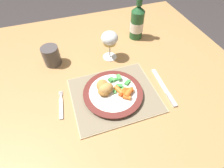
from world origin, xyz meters
TOP-DOWN VIEW (x-y plane):
  - ground_plane at (0.00, 0.00)m, footprint 6.00×6.00m
  - dining_table at (0.00, 0.00)m, footprint 1.37×1.07m
  - placemat at (0.04, -0.16)m, footprint 0.35×0.29m
  - dinner_plate at (0.03, -0.16)m, footprint 0.24×0.24m
  - breaded_croquettes at (0.00, -0.15)m, footprint 0.08×0.09m
  - green_beans_pile at (0.07, -0.13)m, footprint 0.09×0.09m
  - glazed_carrots at (0.08, -0.19)m, footprint 0.07×0.08m
  - fork at (-0.18, -0.15)m, footprint 0.03×0.14m
  - table_knife at (0.25, -0.21)m, footprint 0.03×0.22m
  - wine_glass at (0.10, 0.07)m, footprint 0.08×0.08m
  - bottle at (0.29, 0.19)m, footprint 0.07×0.07m
  - drinking_cup at (-0.18, 0.12)m, footprint 0.08×0.08m

SIDE VIEW (x-z plane):
  - ground_plane at x=0.00m, z-range 0.00..0.00m
  - dining_table at x=0.00m, z-range 0.29..1.03m
  - fork at x=-0.18m, z-range 0.74..0.75m
  - table_knife at x=0.25m, z-range 0.74..0.75m
  - placemat at x=0.04m, z-range 0.74..0.75m
  - dinner_plate at x=0.03m, z-range 0.75..0.77m
  - green_beans_pile at x=0.07m, z-range 0.76..0.78m
  - glazed_carrots at x=0.08m, z-range 0.76..0.79m
  - breaded_croquettes at x=0.00m, z-range 0.76..0.81m
  - drinking_cup at x=-0.18m, z-range 0.74..0.83m
  - bottle at x=0.29m, z-range 0.71..0.95m
  - wine_glass at x=0.10m, z-range 0.77..0.92m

